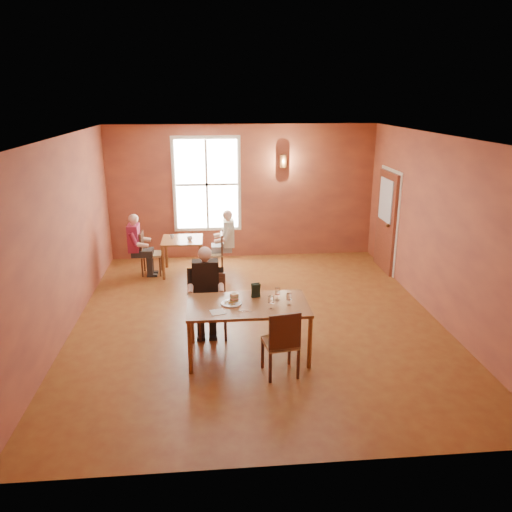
{
  "coord_description": "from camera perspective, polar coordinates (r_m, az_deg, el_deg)",
  "views": [
    {
      "loc": [
        -0.72,
        -7.63,
        3.59
      ],
      "look_at": [
        0.0,
        0.2,
        1.05
      ],
      "focal_mm": 35.0,
      "sensor_mm": 36.0,
      "label": 1
    }
  ],
  "objects": [
    {
      "name": "chair_diner_white",
      "position": [
        10.56,
        -4.83,
        0.36
      ],
      "size": [
        0.37,
        0.37,
        0.84
      ],
      "primitive_type": null,
      "rotation": [
        0.0,
        0.0,
        1.57
      ],
      "color": "#402314",
      "rests_on": "ground"
    },
    {
      "name": "menu_stand",
      "position": [
        7.22,
        -0.01,
        -3.95
      ],
      "size": [
        0.14,
        0.1,
        0.21
      ],
      "primitive_type": "cube",
      "rotation": [
        0.0,
        0.0,
        0.27
      ],
      "color": "black",
      "rests_on": "main_table"
    },
    {
      "name": "plate_food",
      "position": [
        7.03,
        -2.82,
        -5.37
      ],
      "size": [
        0.32,
        0.32,
        0.04
      ],
      "primitive_type": "cylinder",
      "rotation": [
        0.0,
        0.0,
        0.1
      ],
      "color": "silver",
      "rests_on": "main_table"
    },
    {
      "name": "cup_b",
      "position": [
        10.57,
        -9.57,
        2.22
      ],
      "size": [
        0.09,
        0.09,
        0.08
      ],
      "primitive_type": "imported",
      "rotation": [
        0.0,
        0.0,
        -0.01
      ],
      "color": "silver",
      "rests_on": "second_table"
    },
    {
      "name": "knife",
      "position": [
        6.81,
        -1.29,
        -6.3
      ],
      "size": [
        0.19,
        0.06,
        0.0
      ],
      "primitive_type": "cube",
      "rotation": [
        0.0,
        0.0,
        -0.24
      ],
      "color": "silver",
      "rests_on": "main_table"
    },
    {
      "name": "door",
      "position": [
        10.89,
        14.58,
        3.82
      ],
      "size": [
        0.12,
        1.04,
        2.1
      ],
      "primitive_type": "cube",
      "color": "maroon",
      "rests_on": "ground"
    },
    {
      "name": "window",
      "position": [
        11.24,
        -5.65,
        8.14
      ],
      "size": [
        1.36,
        0.1,
        1.96
      ],
      "primitive_type": "cube",
      "color": "white",
      "rests_on": "wall_back"
    },
    {
      "name": "second_table",
      "position": [
        10.59,
        -8.34,
        -0.01
      ],
      "size": [
        0.84,
        0.84,
        0.74
      ],
      "primitive_type": null,
      "color": "brown",
      "rests_on": "ground"
    },
    {
      "name": "wall_back",
      "position": [
        11.35,
        -1.55,
        7.28
      ],
      "size": [
        6.0,
        0.04,
        3.0
      ],
      "primitive_type": "cube",
      "color": "brown",
      "rests_on": "ground"
    },
    {
      "name": "sandwich",
      "position": [
        7.06,
        -2.51,
        -4.91
      ],
      "size": [
        0.13,
        0.12,
        0.12
      ],
      "primitive_type": "cube",
      "rotation": [
        0.0,
        0.0,
        0.47
      ],
      "color": "tan",
      "rests_on": "main_table"
    },
    {
      "name": "chair_diner_main",
      "position": [
        7.74,
        -5.02,
        -5.85
      ],
      "size": [
        0.43,
        0.43,
        0.97
      ],
      "primitive_type": null,
      "rotation": [
        0.0,
        0.0,
        3.14
      ],
      "color": "#582F18",
      "rests_on": "ground"
    },
    {
      "name": "chair_empty",
      "position": [
        6.72,
        2.79,
        -9.71
      ],
      "size": [
        0.49,
        0.49,
        0.96
      ],
      "primitive_type": null,
      "rotation": [
        0.0,
        0.0,
        0.16
      ],
      "color": "#3F2411",
      "rests_on": "ground"
    },
    {
      "name": "main_table",
      "position": [
        7.2,
        -0.93,
        -8.42
      ],
      "size": [
        1.7,
        0.96,
        0.8
      ],
      "primitive_type": null,
      "color": "brown",
      "rests_on": "ground"
    },
    {
      "name": "goblet_a",
      "position": [
        7.13,
        2.47,
        -4.31
      ],
      "size": [
        0.09,
        0.09,
        0.2
      ],
      "primitive_type": null,
      "rotation": [
        0.0,
        0.0,
        -0.12
      ],
      "color": "white",
      "rests_on": "main_table"
    },
    {
      "name": "wall_left",
      "position": [
        8.24,
        -21.14,
        1.96
      ],
      "size": [
        0.04,
        7.0,
        3.0
      ],
      "primitive_type": "cube",
      "color": "brown",
      "rests_on": "ground"
    },
    {
      "name": "diner_white",
      "position": [
        10.49,
        -4.7,
        1.48
      ],
      "size": [
        0.51,
        0.51,
        1.27
      ],
      "primitive_type": null,
      "rotation": [
        0.0,
        0.0,
        1.57
      ],
      "color": "silver",
      "rests_on": "ground"
    },
    {
      "name": "wall_front",
      "position": [
        4.69,
        4.21,
        -8.65
      ],
      "size": [
        6.0,
        0.04,
        3.0
      ],
      "primitive_type": "cube",
      "color": "brown",
      "rests_on": "ground"
    },
    {
      "name": "ceiling",
      "position": [
        7.69,
        0.14,
        13.49
      ],
      "size": [
        6.0,
        7.0,
        0.04
      ],
      "primitive_type": "cube",
      "color": "white",
      "rests_on": "wall_back"
    },
    {
      "name": "napkin",
      "position": [
        6.8,
        -4.41,
        -6.41
      ],
      "size": [
        0.23,
        0.23,
        0.01
      ],
      "primitive_type": "cube",
      "rotation": [
        0.0,
        0.0,
        0.23
      ],
      "color": "white",
      "rests_on": "main_table"
    },
    {
      "name": "diner_maroon",
      "position": [
        10.57,
        -12.09,
        1.26
      ],
      "size": [
        0.51,
        0.51,
        1.27
      ],
      "primitive_type": null,
      "rotation": [
        0.0,
        0.0,
        -1.57
      ],
      "color": "#5B1516",
      "rests_on": "ground"
    },
    {
      "name": "wall_right",
      "position": [
        8.75,
        20.13,
        2.96
      ],
      "size": [
        0.04,
        7.0,
        3.0
      ],
      "primitive_type": "cube",
      "color": "brown",
      "rests_on": "ground"
    },
    {
      "name": "wall_sconce",
      "position": [
        11.24,
        3.12,
        10.77
      ],
      "size": [
        0.16,
        0.16,
        0.28
      ],
      "primitive_type": "cylinder",
      "color": "brown",
      "rests_on": "wall_back"
    },
    {
      "name": "goblet_b",
      "position": [
        6.98,
        3.79,
        -4.9
      ],
      "size": [
        0.09,
        0.09,
        0.19
      ],
      "primitive_type": null,
      "rotation": [
        0.0,
        0.0,
        0.29
      ],
      "color": "white",
      "rests_on": "main_table"
    },
    {
      "name": "diner_main",
      "position": [
        7.64,
        -5.05,
        -4.68
      ],
      "size": [
        0.53,
        0.53,
        1.33
      ],
      "primitive_type": null,
      "rotation": [
        0.0,
        0.0,
        3.14
      ],
      "color": "black",
      "rests_on": "ground"
    },
    {
      "name": "cup_a",
      "position": [
        10.35,
        -7.58,
        1.99
      ],
      "size": [
        0.13,
        0.13,
        0.08
      ],
      "primitive_type": "imported",
      "rotation": [
        0.0,
        0.0,
        0.2
      ],
      "color": "silver",
      "rests_on": "second_table"
    },
    {
      "name": "ground",
      "position": [
        8.47,
        0.13,
        -7.19
      ],
      "size": [
        6.0,
        7.0,
        0.01
      ],
      "primitive_type": "cube",
      "color": "brown",
      "rests_on": "ground"
    },
    {
      "name": "goblet_c",
      "position": [
        6.84,
        1.74,
        -5.28
      ],
      "size": [
        0.1,
        0.1,
        0.2
      ],
      "primitive_type": null,
      "rotation": [
        0.0,
        0.0,
        -0.24
      ],
      "color": "silver",
      "rests_on": "main_table"
    },
    {
      "name": "chair_diner_maroon",
      "position": [
        10.62,
        -11.87,
        0.33
      ],
      "size": [
        0.4,
        0.4,
        0.91
      ],
      "primitive_type": null,
      "rotation": [
        0.0,
        0.0,
        -1.57
      ],
      "color": "#5E2E1D",
      "rests_on": "ground"
    }
  ]
}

